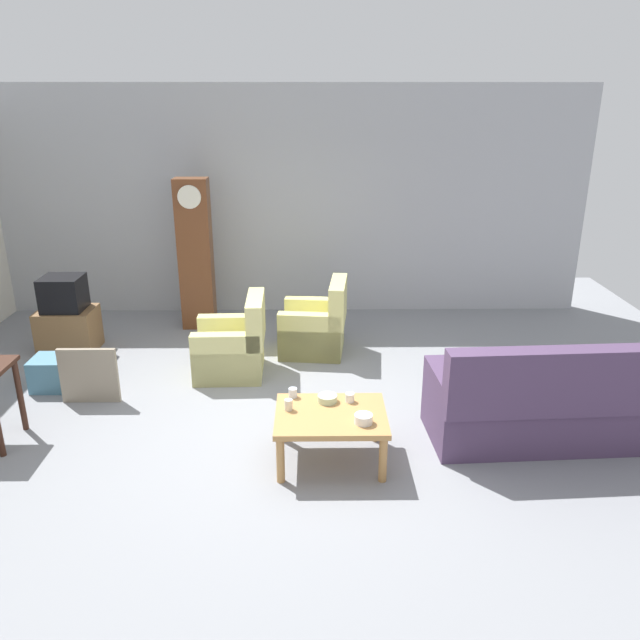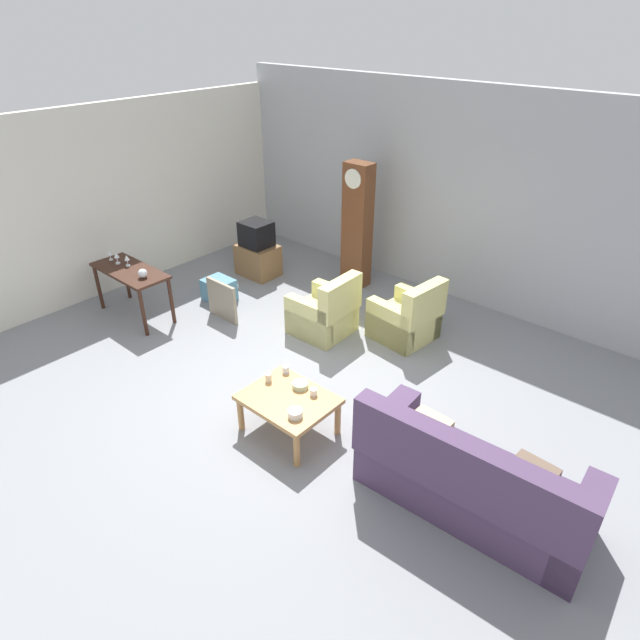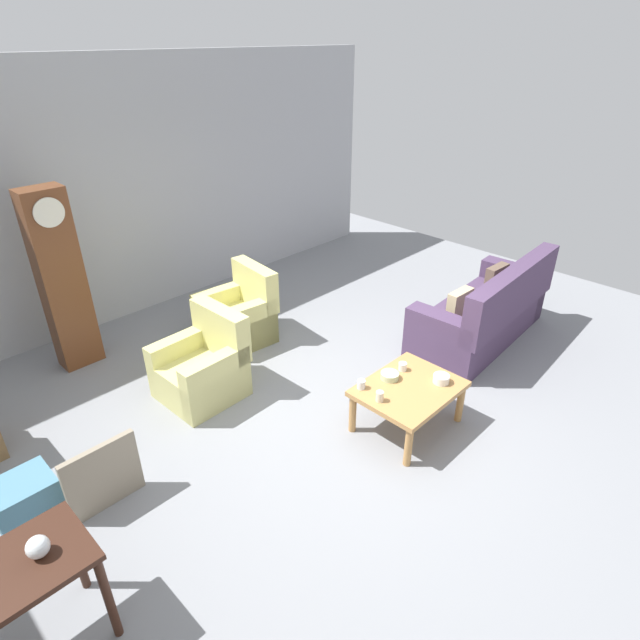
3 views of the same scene
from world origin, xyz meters
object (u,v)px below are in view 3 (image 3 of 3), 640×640
armchair_olive_far (238,317)px  glass_dome_cloche (38,547)px  bowl_white_stacked (441,379)px  cup_white_porcelain (403,367)px  grandfather_clock (62,281)px  cup_blue_rimmed (361,384)px  storage_box_blue (25,499)px  bowl_shallow_green (390,376)px  coffee_table_wood (409,392)px  armchair_olive_near (203,369)px  cup_cream_tall (380,396)px  framed_picture_leaning (104,477)px  couch_floral (484,314)px

armchair_olive_far → glass_dome_cloche: 3.76m
bowl_white_stacked → cup_white_porcelain: bearing=103.5°
grandfather_clock → cup_blue_rimmed: grandfather_clock is taller
storage_box_blue → cup_blue_rimmed: (2.65, -1.17, 0.33)m
bowl_shallow_green → bowl_white_stacked: bearing=-52.9°
coffee_table_wood → bowl_shallow_green: 0.24m
armchair_olive_near → cup_cream_tall: (0.70, -1.77, 0.21)m
framed_picture_leaning → bowl_shallow_green: framed_picture_leaning is taller
cup_white_porcelain → bowl_shallow_green: size_ratio=0.46×
armchair_olive_far → cup_blue_rimmed: 2.19m
grandfather_clock → cup_blue_rimmed: 3.42m
cup_cream_tall → armchair_olive_near: bearing=111.6°
couch_floral → coffee_table_wood: couch_floral is taller
bowl_shallow_green → cup_blue_rimmed: bearing=163.4°
armchair_olive_near → coffee_table_wood: 2.12m
framed_picture_leaning → grandfather_clock: bearing=71.4°
grandfather_clock → cup_cream_tall: (1.36, -3.32, -0.51)m
framed_picture_leaning → cup_cream_tall: framed_picture_leaning is taller
cup_blue_rimmed → armchair_olive_near: bearing=115.6°
cup_blue_rimmed → bowl_shallow_green: bearing=-16.6°
armchair_olive_far → glass_dome_cloche: (-3.04, -2.16, 0.52)m
storage_box_blue → glass_dome_cloche: glass_dome_cloche is taller
storage_box_blue → cup_white_porcelain: size_ratio=5.70×
armchair_olive_near → coffee_table_wood: bearing=-59.8°
armchair_olive_far → framed_picture_leaning: size_ratio=1.53×
glass_dome_cloche → cup_blue_rimmed: size_ratio=1.53×
storage_box_blue → cup_white_porcelain: 3.42m
armchair_olive_near → glass_dome_cloche: (-2.08, -1.52, 0.52)m
coffee_table_wood → cup_cream_tall: size_ratio=9.70×
armchair_olive_far → bowl_white_stacked: size_ratio=5.98×
glass_dome_cloche → bowl_white_stacked: size_ratio=0.86×
armchair_olive_near → coffee_table_wood: armchair_olive_near is taller
grandfather_clock → bowl_shallow_green: (1.70, -3.17, -0.53)m
couch_floral → glass_dome_cloche: couch_floral is taller
bowl_white_stacked → armchair_olive_far: bearing=98.2°
couch_floral → cup_blue_rimmed: couch_floral is taller
armchair_olive_near → bowl_shallow_green: (1.04, -1.62, 0.19)m
framed_picture_leaning → bowl_white_stacked: framed_picture_leaning is taller
bowl_shallow_green → armchair_olive_far: bearing=92.2°
cup_blue_rimmed → cup_cream_tall: (-0.03, -0.24, 0.01)m
couch_floral → cup_white_porcelain: couch_floral is taller
grandfather_clock → framed_picture_leaning: bearing=-108.6°
cup_cream_tall → bowl_shallow_green: (0.34, 0.15, -0.02)m
framed_picture_leaning → armchair_olive_far: bearing=29.4°
glass_dome_cloche → bowl_white_stacked: glass_dome_cloche is taller
armchair_olive_near → framed_picture_leaning: armchair_olive_near is taller
couch_floral → storage_box_blue: couch_floral is taller
bowl_white_stacked → bowl_shallow_green: 0.48m
armchair_olive_near → cup_white_porcelain: armchair_olive_near is taller
cup_blue_rimmed → grandfather_clock: bearing=114.3°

